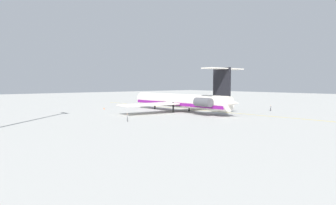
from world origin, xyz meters
TOP-DOWN VIEW (x-y plane):
  - ground at (0.00, 0.00)m, footprint 339.25×339.25m
  - main_jetliner at (-4.93, 7.70)m, footprint 41.22×36.73m
  - ground_crew_near_nose at (-19.99, -14.55)m, footprint 0.41×0.27m
  - ground_crew_near_tail at (-12.52, 30.76)m, footprint 0.36×0.31m
  - safety_cone_nose at (17.40, 20.12)m, footprint 0.40×0.40m
  - taxiway_centreline at (-3.77, -0.39)m, footprint 96.01×6.24m

SIDE VIEW (x-z plane):
  - ground at x=0.00m, z-range 0.00..0.00m
  - taxiway_centreline at x=-3.77m, z-range 0.00..0.01m
  - safety_cone_nose at x=17.40m, z-range 0.00..0.55m
  - ground_crew_near_nose at x=-19.99m, z-range 0.23..1.94m
  - ground_crew_near_tail at x=-12.52m, z-range 0.23..1.98m
  - main_jetliner at x=-4.93m, z-range -2.74..9.30m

